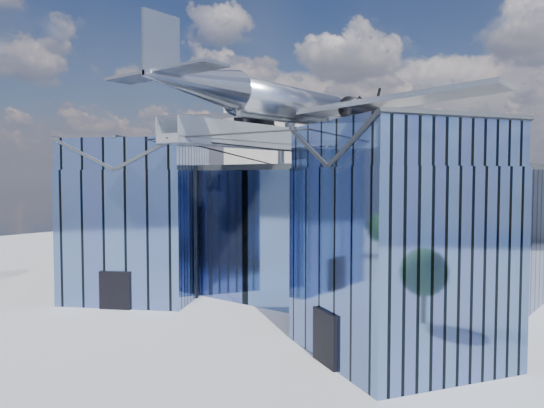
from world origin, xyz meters
The scene contains 4 objects.
ground_plane centered at (0.00, 0.00, 0.00)m, with size 120.00×120.00×0.00m, color gray.
museum centered at (0.00, 5.82, 5.54)m, with size 32.88×24.50×17.60m.
bg_towers centered at (1.45, 50.49, 10.01)m, with size 77.00×24.50×26.00m.
tree_side_w centered at (-26.11, 4.32, 4.13)m, with size 4.30×4.30×6.11m.
Camera 1 is at (22.13, -25.67, 9.06)m, focal length 35.00 mm.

